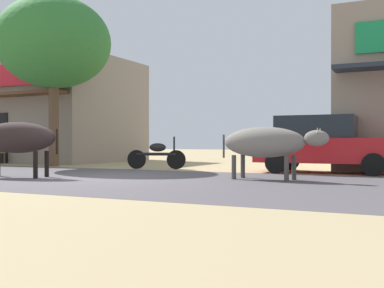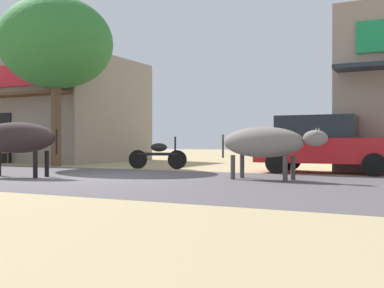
% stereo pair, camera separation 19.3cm
% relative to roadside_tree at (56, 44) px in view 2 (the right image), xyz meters
% --- Properties ---
extents(ground, '(80.00, 80.00, 0.00)m').
position_rel_roadside_tree_xyz_m(ground, '(4.70, -3.79, -4.48)').
color(ground, tan).
extents(asphalt_road, '(72.00, 6.72, 0.00)m').
position_rel_roadside_tree_xyz_m(asphalt_road, '(4.70, -3.79, -4.48)').
color(asphalt_road, '#514C50').
rests_on(asphalt_road, ground).
extents(storefront_left_cafe, '(7.57, 6.72, 4.66)m').
position_rel_roadside_tree_xyz_m(storefront_left_cafe, '(-3.83, 3.96, -2.15)').
color(storefront_left_cafe, gray).
rests_on(storefront_left_cafe, ground).
extents(roadside_tree, '(4.13, 4.13, 6.15)m').
position_rel_roadside_tree_xyz_m(roadside_tree, '(0.00, 0.00, 0.00)').
color(roadside_tree, brown).
rests_on(roadside_tree, ground).
extents(parked_hatchback_car, '(3.99, 1.98, 1.64)m').
position_rel_roadside_tree_xyz_m(parked_hatchback_car, '(9.49, 0.63, -3.64)').
color(parked_hatchback_car, red).
rests_on(parked_hatchback_car, ground).
extents(parked_motorcycle, '(1.92, 0.56, 1.06)m').
position_rel_roadside_tree_xyz_m(parked_motorcycle, '(4.22, 0.14, -4.01)').
color(parked_motorcycle, black).
rests_on(parked_motorcycle, ground).
extents(cow_near_brown, '(2.73, 1.19, 1.39)m').
position_rel_roadside_tree_xyz_m(cow_near_brown, '(2.72, -4.50, -3.49)').
color(cow_near_brown, '#2D2120').
rests_on(cow_near_brown, ground).
extents(cow_far_dark, '(2.62, 0.93, 1.25)m').
position_rel_roadside_tree_xyz_m(cow_far_dark, '(8.68, -2.54, -3.60)').
color(cow_far_dark, slate).
rests_on(cow_far_dark, ground).
extents(cafe_chair_by_doorway, '(0.62, 0.62, 0.92)m').
position_rel_roadside_tree_xyz_m(cafe_chair_by_doorway, '(-3.53, 0.76, -3.97)').
color(cafe_chair_by_doorway, brown).
rests_on(cafe_chair_by_doorway, ground).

